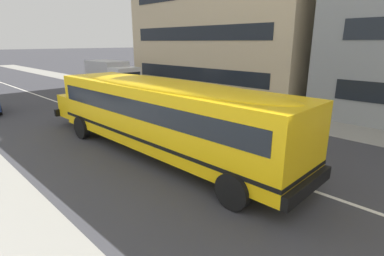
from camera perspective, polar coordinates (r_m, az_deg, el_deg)
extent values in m
plane|color=#38383D|center=(13.06, -0.47, -3.84)|extent=(400.00, 400.00, 0.00)
cube|color=gray|center=(18.94, 16.14, 1.92)|extent=(120.00, 3.00, 0.01)
cube|color=silver|center=(13.06, -0.47, -3.83)|extent=(110.00, 0.16, 0.01)
cube|color=yellow|center=(11.82, -5.52, 2.62)|extent=(11.81, 2.79, 2.36)
cube|color=yellow|center=(17.56, -19.89, 4.24)|extent=(1.74, 2.27, 1.18)
cube|color=black|center=(18.40, -20.95, 3.39)|extent=(0.24, 2.68, 0.39)
cube|color=black|center=(8.74, 21.36, -10.40)|extent=(0.24, 2.68, 0.39)
cube|color=black|center=(11.73, -5.58, 4.64)|extent=(11.11, 2.82, 0.69)
cube|color=black|center=(12.01, -5.43, -0.61)|extent=(11.83, 2.82, 0.13)
ellipsoid|color=yellow|center=(11.60, -5.68, 8.29)|extent=(11.34, 2.57, 0.39)
cylinder|color=red|center=(15.69, -10.16, 5.39)|extent=(0.48, 0.48, 0.03)
cylinder|color=black|center=(15.13, -20.39, 0.08)|extent=(1.07, 0.31, 1.07)
cylinder|color=black|center=(16.38, -11.97, 1.94)|extent=(1.07, 0.31, 1.07)
cylinder|color=black|center=(8.41, 7.84, -11.91)|extent=(1.07, 0.31, 1.07)
cylinder|color=black|center=(10.50, 16.71, -6.57)|extent=(1.07, 0.31, 1.07)
cylinder|color=black|center=(22.48, -33.01, 2.88)|extent=(0.61, 0.21, 0.60)
cube|color=silver|center=(26.09, -12.75, 9.11)|extent=(1.83, 2.22, 2.00)
cube|color=black|center=(25.28, -11.67, 9.64)|extent=(0.06, 1.85, 0.70)
cube|color=#B7B7BC|center=(28.65, -16.00, 9.90)|extent=(4.23, 2.25, 2.40)
cylinder|color=black|center=(26.81, -10.61, 7.25)|extent=(0.84, 0.27, 0.84)
cylinder|color=black|center=(25.67, -14.70, 6.61)|extent=(0.84, 0.27, 0.84)
cylinder|color=black|center=(29.82, -14.49, 7.91)|extent=(0.84, 0.27, 0.84)
cylinder|color=black|center=(28.80, -18.29, 7.32)|extent=(0.84, 0.27, 0.84)
cube|color=#C6B28E|center=(29.09, 8.38, 19.87)|extent=(17.06, 10.92, 12.80)
cube|color=black|center=(25.01, 0.27, 10.36)|extent=(14.33, 0.04, 1.10)
cube|color=black|center=(24.88, 0.28, 17.71)|extent=(14.33, 0.04, 1.10)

